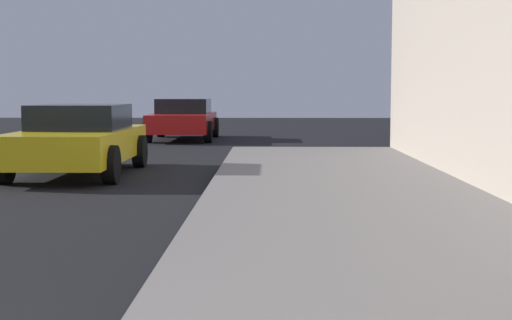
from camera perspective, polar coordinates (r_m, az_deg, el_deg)
The scene contains 2 objects.
car_yellow at distance 14.09m, azimuth -13.24°, elevation 1.55°, with size 1.98×4.29×1.27m.
car_red at distance 23.69m, azimuth -5.51°, elevation 3.11°, with size 2.01×4.31×1.27m.
Camera 1 is at (2.89, -2.48, 1.52)m, focal length 52.99 mm.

